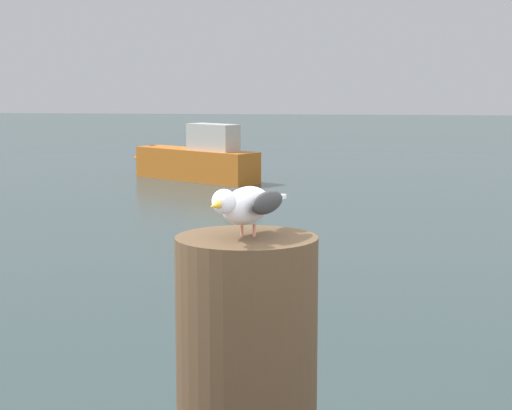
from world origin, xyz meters
TOP-DOWN VIEW (x-y plane):
  - mooring_post at (-0.18, -0.28)m, footprint 0.39×0.39m
  - seagull at (-0.19, -0.29)m, footprint 0.20×0.38m
  - boat_orange at (-4.06, 20.95)m, footprint 4.05×3.23m

SIDE VIEW (x-z plane):
  - boat_orange at x=-4.06m, z-range -0.23..1.27m
  - mooring_post at x=-0.18m, z-range 1.45..2.35m
  - seagull at x=-0.19m, z-range 2.37..2.51m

